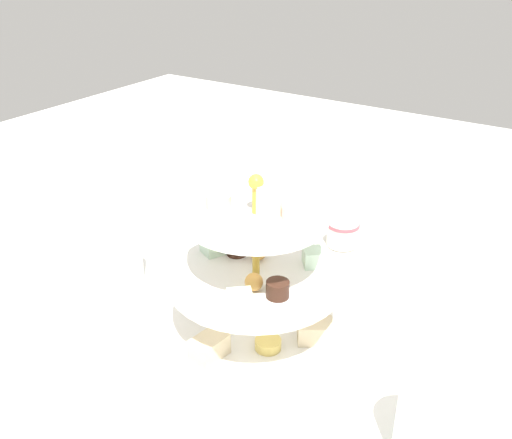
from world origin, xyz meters
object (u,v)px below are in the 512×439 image
water_glass_mid_back (123,255)px  tiered_serving_stand (256,289)px  water_glass_short_left (258,220)px  butter_knife_right (467,304)px  water_glass_tall_right (428,422)px  teacup_with_saucer (343,235)px

water_glass_mid_back → tiered_serving_stand: bearing=-0.2°
water_glass_short_left → butter_knife_right: size_ratio=0.46×
tiered_serving_stand → water_glass_tall_right: (0.27, -0.09, -0.02)m
teacup_with_saucer → butter_knife_right: size_ratio=0.53×
tiered_serving_stand → teacup_with_saucer: bearing=91.6°
water_glass_tall_right → butter_knife_right: 0.33m
teacup_with_saucer → butter_knife_right: teacup_with_saucer is taller
water_glass_tall_right → butter_knife_right: size_ratio=0.68×
water_glass_tall_right → water_glass_short_left: size_ratio=1.48×
water_glass_tall_right → teacup_with_saucer: water_glass_tall_right is taller
butter_knife_right → water_glass_tall_right: bearing=143.3°
water_glass_short_left → water_glass_tall_right: bearing=-37.4°
butter_knife_right → water_glass_short_left: bearing=46.6°
tiered_serving_stand → water_glass_tall_right: size_ratio=2.53×
water_glass_tall_right → tiered_serving_stand: bearing=162.6°
water_glass_mid_back → butter_knife_right: bearing=25.9°
tiered_serving_stand → butter_knife_right: size_ratio=1.73×
water_glass_short_left → butter_knife_right: bearing=-0.1°
water_glass_tall_right → teacup_with_saucer: bearing=126.0°
water_glass_tall_right → water_glass_short_left: 0.54m
butter_knife_right → water_glass_mid_back: 0.55m
water_glass_tall_right → butter_knife_right: water_glass_tall_right is taller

